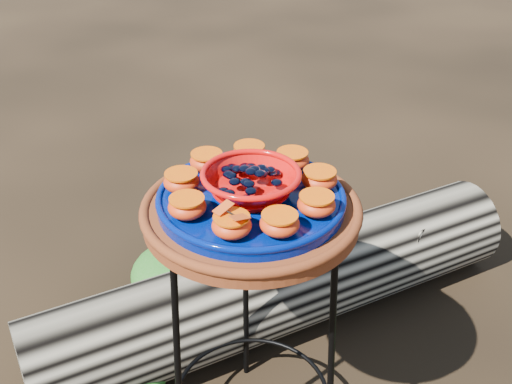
{
  "coord_description": "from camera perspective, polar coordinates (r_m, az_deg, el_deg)",
  "views": [
    {
      "loc": [
        -0.09,
        -1.17,
        1.48
      ],
      "look_at": [
        0.01,
        0.0,
        0.77
      ],
      "focal_mm": 45.0,
      "sensor_mm": 36.0,
      "label": 1
    }
  ],
  "objects": [
    {
      "name": "orange_half_7",
      "position": [
        1.39,
        -6.63,
        0.92
      ],
      "size": [
        0.08,
        0.08,
        0.04
      ],
      "primitive_type": "ellipsoid",
      "color": "#AC4110",
      "rests_on": "cobalt_plate"
    },
    {
      "name": "orange_half_5",
      "position": [
        1.49,
        -0.6,
        3.44
      ],
      "size": [
        0.08,
        0.08,
        0.04
      ],
      "primitive_type": "ellipsoid",
      "color": "#AC4110",
      "rests_on": "cobalt_plate"
    },
    {
      "name": "glass_gems",
      "position": [
        1.34,
        -0.46,
        2.24
      ],
      "size": [
        0.16,
        0.16,
        0.03
      ],
      "primitive_type": null,
      "color": "black",
      "rests_on": "red_bowl"
    },
    {
      "name": "plant_stand",
      "position": [
        1.63,
        -0.38,
        -12.86
      ],
      "size": [
        0.44,
        0.44,
        0.7
      ],
      "primitive_type": null,
      "color": "black",
      "rests_on": "ground"
    },
    {
      "name": "terracotta_saucer",
      "position": [
        1.4,
        -0.44,
        -1.91
      ],
      "size": [
        0.47,
        0.47,
        0.04
      ],
      "primitive_type": "cylinder",
      "color": "maroon",
      "rests_on": "plant_stand"
    },
    {
      "name": "red_bowl",
      "position": [
        1.36,
        -0.45,
        0.7
      ],
      "size": [
        0.2,
        0.2,
        0.06
      ],
      "primitive_type": null,
      "color": "red",
      "rests_on": "cobalt_plate"
    },
    {
      "name": "butterfly",
      "position": [
        1.22,
        -2.21,
        -1.88
      ],
      "size": [
        0.1,
        0.09,
        0.01
      ],
      "primitive_type": null,
      "rotation": [
        0.0,
        0.0,
        0.68
      ],
      "color": "#C74110",
      "rests_on": "orange_half_0"
    },
    {
      "name": "foliage_left",
      "position": [
        1.97,
        -12.37,
        -15.44
      ],
      "size": [
        0.3,
        0.3,
        0.15
      ],
      "primitive_type": "ellipsoid",
      "color": "#185A12",
      "rests_on": "ground"
    },
    {
      "name": "driftwood_log",
      "position": [
        2.09,
        2.24,
        -8.34
      ],
      "size": [
        1.66,
        1.03,
        0.3
      ],
      "primitive_type": null,
      "rotation": [
        0.0,
        0.0,
        0.4
      ],
      "color": "black",
      "rests_on": "ground"
    },
    {
      "name": "orange_half_8",
      "position": [
        1.3,
        -6.14,
        -1.33
      ],
      "size": [
        0.08,
        0.08,
        0.04
      ],
      "primitive_type": "ellipsoid",
      "color": "#AC4110",
      "rests_on": "cobalt_plate"
    },
    {
      "name": "orange_half_2",
      "position": [
        1.31,
        5.4,
        -1.13
      ],
      "size": [
        0.08,
        0.08,
        0.04
      ],
      "primitive_type": "ellipsoid",
      "color": "#AC4110",
      "rests_on": "cobalt_plate"
    },
    {
      "name": "orange_half_4",
      "position": [
        1.47,
        3.23,
        2.85
      ],
      "size": [
        0.08,
        0.08,
        0.04
      ],
      "primitive_type": "ellipsoid",
      "color": "#AC4110",
      "rests_on": "cobalt_plate"
    },
    {
      "name": "orange_half_6",
      "position": [
        1.46,
        -4.38,
        2.72
      ],
      "size": [
        0.08,
        0.08,
        0.04
      ],
      "primitive_type": "ellipsoid",
      "color": "#AC4110",
      "rests_on": "cobalt_plate"
    },
    {
      "name": "foliage_back",
      "position": [
        2.26,
        -6.57,
        -7.07
      ],
      "size": [
        0.36,
        0.36,
        0.18
      ],
      "primitive_type": "ellipsoid",
      "color": "#185A12",
      "rests_on": "ground"
    },
    {
      "name": "orange_half_3",
      "position": [
        1.39,
        5.65,
        1.13
      ],
      "size": [
        0.08,
        0.08,
        0.04
      ],
      "primitive_type": "ellipsoid",
      "color": "#AC4110",
      "rests_on": "cobalt_plate"
    },
    {
      "name": "cobalt_plate",
      "position": [
        1.38,
        -0.44,
        -0.78
      ],
      "size": [
        0.4,
        0.4,
        0.03
      ],
      "primitive_type": "cylinder",
      "color": "#000B43",
      "rests_on": "terracotta_saucer"
    },
    {
      "name": "orange_half_1",
      "position": [
        1.24,
        2.12,
        -2.84
      ],
      "size": [
        0.08,
        0.08,
        0.04
      ],
      "primitive_type": "ellipsoid",
      "color": "#AC4110",
      "rests_on": "cobalt_plate"
    },
    {
      "name": "orange_half_0",
      "position": [
        1.24,
        -2.18,
        -3.0
      ],
      "size": [
        0.08,
        0.08,
        0.04
      ],
      "primitive_type": "ellipsoid",
      "color": "#AC4110",
      "rests_on": "cobalt_plate"
    }
  ]
}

